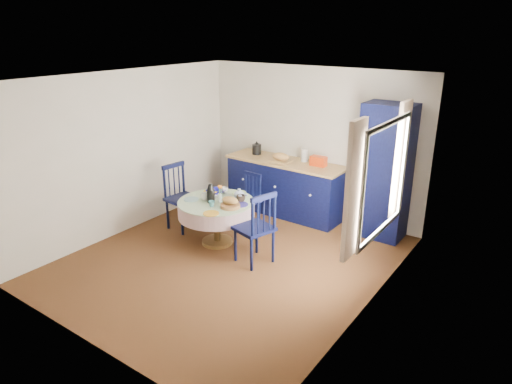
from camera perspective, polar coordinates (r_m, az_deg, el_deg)
floor at (r=6.50m, az=-3.22°, el=-8.44°), size 4.50×4.50×0.00m
ceiling at (r=5.75m, az=-3.71°, el=14.03°), size 4.50×4.50×0.00m
wall_back at (r=7.82m, az=6.92°, el=6.24°), size 4.00×0.02×2.50m
wall_left at (r=7.38m, az=-15.74°, el=4.79°), size 0.02×4.50×2.50m
wall_right at (r=5.08m, az=14.52°, el=-2.00°), size 0.02×4.50×2.50m
window at (r=5.27m, az=15.50°, el=1.90°), size 0.10×1.74×1.45m
kitchen_counter at (r=7.91m, az=3.64°, el=0.72°), size 2.13×0.70×1.18m
pantry_cabinet at (r=7.12m, az=15.80°, el=2.41°), size 0.72×0.53×2.07m
dining_table at (r=6.75m, az=-4.91°, el=-2.08°), size 1.13×1.14×0.96m
chair_left at (r=7.39m, az=-9.34°, el=-0.56°), size 0.50×0.52×1.05m
chair_far at (r=7.43m, az=-1.05°, el=-0.92°), size 0.42×0.40×0.87m
chair_right at (r=6.19m, az=0.03°, el=-4.47°), size 0.56×0.57×1.05m
mug_a at (r=6.76m, az=-6.36°, el=-0.57°), size 0.13×0.13×0.11m
mug_b at (r=6.50m, az=-5.56°, el=-1.49°), size 0.09×0.09×0.09m
mug_c at (r=6.65m, az=-1.92°, el=-0.81°), size 0.13×0.13×0.10m
mug_d at (r=7.01m, az=-3.90°, el=0.23°), size 0.10×0.10×0.09m
cobalt_bowl at (r=6.99m, az=-5.03°, el=0.01°), size 0.28×0.28×0.07m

